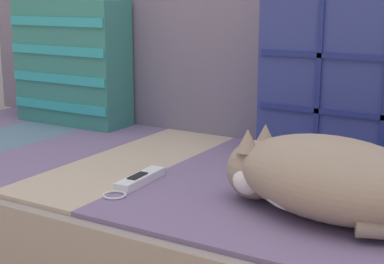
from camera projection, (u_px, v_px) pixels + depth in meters
couch at (221, 245)px, 1.42m from camera, size 2.15×0.85×0.38m
sofa_backrest at (283, 56)px, 1.62m from camera, size 2.10×0.14×0.47m
throw_pillow_quilted at (359, 82)px, 1.38m from camera, size 0.46×0.14×0.39m
throw_pillow_striped at (72, 62)px, 1.83m from camera, size 0.38×0.14×0.38m
sleeping_cat at (320, 178)px, 1.07m from camera, size 0.45×0.26×0.15m
game_remote_far at (139, 180)px, 1.27m from camera, size 0.05×0.20×0.02m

